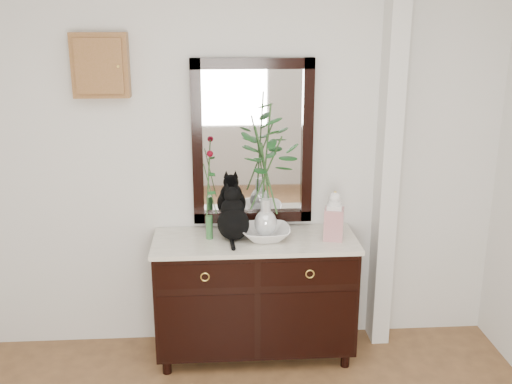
{
  "coord_description": "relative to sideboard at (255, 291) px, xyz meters",
  "views": [
    {
      "loc": [
        -0.14,
        -1.91,
        2.27
      ],
      "look_at": [
        0.1,
        1.63,
        1.2
      ],
      "focal_mm": 42.0,
      "sensor_mm": 36.0,
      "label": 1
    }
  ],
  "objects": [
    {
      "name": "wall_back",
      "position": [
        -0.1,
        0.25,
        0.88
      ],
      "size": [
        3.6,
        0.04,
        2.7
      ],
      "primitive_type": "cube",
      "color": "silver",
      "rests_on": "ground"
    },
    {
      "name": "pilaster",
      "position": [
        0.9,
        0.17,
        0.88
      ],
      "size": [
        0.12,
        0.2,
        2.7
      ],
      "primitive_type": "cube",
      "color": "silver",
      "rests_on": "ground"
    },
    {
      "name": "sideboard",
      "position": [
        0.0,
        0.0,
        0.0
      ],
      "size": [
        1.33,
        0.52,
        0.82
      ],
      "color": "black",
      "rests_on": "ground"
    },
    {
      "name": "wall_mirror",
      "position": [
        -0.0,
        0.24,
        0.97
      ],
      "size": [
        0.8,
        0.06,
        1.1
      ],
      "color": "black",
      "rests_on": "wall_back"
    },
    {
      "name": "key_cabinet",
      "position": [
        -0.95,
        0.21,
        1.48
      ],
      "size": [
        0.35,
        0.1,
        0.4
      ],
      "primitive_type": "cube",
      "color": "brown",
      "rests_on": "wall_back"
    },
    {
      "name": "cat",
      "position": [
        -0.14,
        0.03,
        0.55
      ],
      "size": [
        0.25,
        0.31,
        0.34
      ],
      "primitive_type": null,
      "rotation": [
        0.0,
        0.0,
        0.05
      ],
      "color": "black",
      "rests_on": "sideboard"
    },
    {
      "name": "lotus_bowl",
      "position": [
        0.07,
        -0.0,
        0.42
      ],
      "size": [
        0.33,
        0.33,
        0.08
      ],
      "primitive_type": "imported",
      "rotation": [
        0.0,
        0.0,
        0.01
      ],
      "color": "white",
      "rests_on": "sideboard"
    },
    {
      "name": "vase_branches",
      "position": [
        0.07,
        -0.0,
        0.84
      ],
      "size": [
        0.55,
        0.55,
        0.88
      ],
      "primitive_type": null,
      "rotation": [
        0.0,
        0.0,
        -0.4
      ],
      "color": "silver",
      "rests_on": "lotus_bowl"
    },
    {
      "name": "bud_vase_rose",
      "position": [
        -0.3,
        0.03,
        0.68
      ],
      "size": [
        0.08,
        0.08,
        0.6
      ],
      "primitive_type": null,
      "rotation": [
        0.0,
        0.0,
        -0.05
      ],
      "color": "#346D36",
      "rests_on": "sideboard"
    },
    {
      "name": "ginger_jar",
      "position": [
        0.51,
        -0.03,
        0.54
      ],
      "size": [
        0.15,
        0.15,
        0.33
      ],
      "primitive_type": null,
      "rotation": [
        0.0,
        0.0,
        -0.26
      ],
      "color": "white",
      "rests_on": "sideboard"
    }
  ]
}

